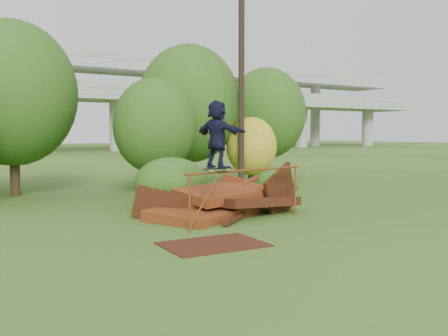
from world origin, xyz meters
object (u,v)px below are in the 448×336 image
skater (217,134)px  utility_pole (241,67)px  flat_plate (213,244)px  scrap_pile (223,203)px

skater → utility_pole: utility_pole is taller
skater → flat_plate: bearing=132.0°
flat_plate → skater: bearing=55.1°
skater → flat_plate: (-1.21, -1.74, -2.59)m
utility_pole → flat_plate: bearing=-128.2°
scrap_pile → skater: 3.05m
utility_pole → scrap_pile: bearing=-129.4°
skater → flat_plate: skater is taller
scrap_pile → flat_plate: 4.24m
flat_plate → utility_pole: (7.06, 8.97, 5.65)m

